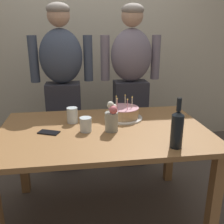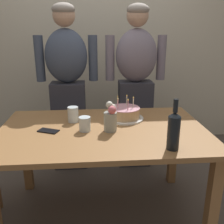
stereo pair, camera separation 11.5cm
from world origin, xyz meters
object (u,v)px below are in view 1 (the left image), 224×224
at_px(birthday_cake, 123,113).
at_px(water_glass_near, 86,125).
at_px(wine_bottle, 177,128).
at_px(person_woman_cardigan, 131,86).
at_px(flower_vase, 112,118).
at_px(water_glass_far, 72,115).
at_px(cell_phone, 49,132).
at_px(person_man_bearded, 63,88).

height_order(birthday_cake, water_glass_near, birthday_cake).
xyz_separation_m(wine_bottle, person_woman_cardigan, (-0.03, 1.18, 0.01)).
bearing_deg(person_woman_cardigan, flower_vase, 69.58).
xyz_separation_m(water_glass_far, flower_vase, (0.28, -0.21, 0.03)).
relative_size(cell_phone, flower_vase, 0.67).
bearing_deg(person_man_bearded, water_glass_far, 98.03).
distance_m(birthday_cake, water_glass_far, 0.41).
distance_m(cell_phone, person_woman_cardigan, 1.14).
bearing_deg(person_man_bearded, flower_vase, 113.09).
distance_m(birthday_cake, wine_bottle, 0.61).
bearing_deg(water_glass_far, birthday_cake, 4.68).
height_order(water_glass_near, cell_phone, water_glass_near).
bearing_deg(water_glass_far, person_woman_cardigan, 47.49).
xyz_separation_m(birthday_cake, flower_vase, (-0.13, -0.24, 0.05)).
bearing_deg(wine_bottle, person_man_bearded, 121.31).
relative_size(wine_bottle, person_woman_cardigan, 0.19).
xyz_separation_m(birthday_cake, cell_phone, (-0.57, -0.22, -0.04)).
bearing_deg(wine_bottle, cell_phone, 156.63).
distance_m(water_glass_near, water_glass_far, 0.22).
bearing_deg(person_woman_cardigan, water_glass_far, 47.49).
distance_m(wine_bottle, flower_vase, 0.47).
bearing_deg(cell_phone, wine_bottle, 0.19).
distance_m(cell_phone, person_man_bearded, 0.85).
xyz_separation_m(flower_vase, person_woman_cardigan, (0.32, 0.86, 0.04)).
distance_m(birthday_cake, water_glass_near, 0.39).
xyz_separation_m(birthday_cake, person_man_bearded, (-0.50, 0.62, 0.09)).
bearing_deg(birthday_cake, person_woman_cardigan, 72.82).
relative_size(water_glass_far, wine_bottle, 0.38).
bearing_deg(water_glass_near, water_glass_far, 115.77).
xyz_separation_m(wine_bottle, flower_vase, (-0.35, 0.32, -0.03)).
relative_size(wine_bottle, person_man_bearded, 0.19).
bearing_deg(person_man_bearded, person_woman_cardigan, -180.00).
bearing_deg(flower_vase, person_man_bearded, 113.09).
relative_size(water_glass_far, cell_phone, 0.83).
bearing_deg(water_glass_near, person_man_bearded, 102.38).
height_order(water_glass_far, wine_bottle, wine_bottle).
xyz_separation_m(birthday_cake, person_woman_cardigan, (0.19, 0.62, 0.09)).
xyz_separation_m(cell_phone, person_woman_cardigan, (0.76, 0.84, 0.13)).
height_order(wine_bottle, flower_vase, wine_bottle).
distance_m(water_glass_far, person_man_bearded, 0.66).
relative_size(birthday_cake, cell_phone, 2.11).
distance_m(cell_phone, flower_vase, 0.45).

